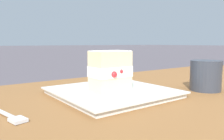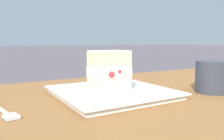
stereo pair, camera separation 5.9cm
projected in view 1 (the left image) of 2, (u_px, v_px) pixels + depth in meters
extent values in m
cylinder|color=brown|center=(212.00, 129.00, 1.44)|extent=(0.07, 0.07, 0.73)
cube|color=white|center=(112.00, 93.00, 0.60)|extent=(0.27, 0.27, 0.01)
cube|color=white|center=(112.00, 90.00, 0.60)|extent=(0.28, 0.28, 0.00)
cube|color=beige|center=(110.00, 84.00, 0.57)|extent=(0.09, 0.06, 0.04)
cube|color=white|center=(110.00, 71.00, 0.57)|extent=(0.10, 0.06, 0.03)
sphere|color=red|center=(114.00, 74.00, 0.54)|extent=(0.02, 0.02, 0.02)
sphere|color=red|center=(103.00, 71.00, 0.59)|extent=(0.01, 0.01, 0.01)
sphere|color=red|center=(107.00, 72.00, 0.59)|extent=(0.01, 0.01, 0.01)
sphere|color=red|center=(121.00, 71.00, 0.55)|extent=(0.01, 0.01, 0.01)
cube|color=beige|center=(110.00, 59.00, 0.56)|extent=(0.09, 0.06, 0.04)
cube|color=white|center=(110.00, 51.00, 0.56)|extent=(0.09, 0.06, 0.00)
cube|color=silver|center=(18.00, 120.00, 0.40)|extent=(0.03, 0.03, 0.01)
cylinder|color=#333842|center=(206.00, 75.00, 0.66)|extent=(0.09, 0.09, 0.09)
cylinder|color=black|center=(206.00, 63.00, 0.65)|extent=(0.08, 0.08, 0.00)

